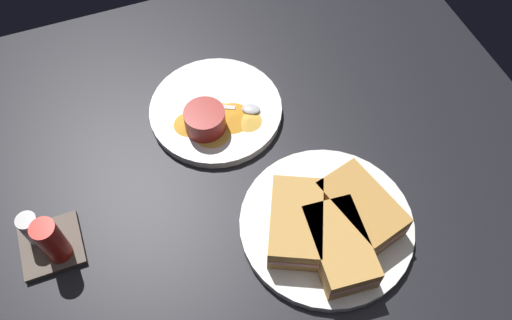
# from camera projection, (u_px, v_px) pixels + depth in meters

# --- Properties ---
(ground_plane) EXTENTS (1.10, 1.10, 0.03)m
(ground_plane) POSITION_uv_depth(u_px,v_px,m) (252.00, 225.00, 0.84)
(ground_plane) COLOR black
(plate_sandwich_main) EXTENTS (0.27, 0.27, 0.02)m
(plate_sandwich_main) POSITION_uv_depth(u_px,v_px,m) (326.00, 225.00, 0.82)
(plate_sandwich_main) COLOR white
(plate_sandwich_main) RESTS_ON ground_plane
(sandwich_half_near) EXTENTS (0.15, 0.12, 0.05)m
(sandwich_half_near) POSITION_uv_depth(u_px,v_px,m) (296.00, 223.00, 0.78)
(sandwich_half_near) COLOR tan
(sandwich_half_near) RESTS_ON plate_sandwich_main
(sandwich_half_far) EXTENTS (0.14, 0.09, 0.05)m
(sandwich_half_far) POSITION_uv_depth(u_px,v_px,m) (339.00, 246.00, 0.76)
(sandwich_half_far) COLOR tan
(sandwich_half_far) RESTS_ON plate_sandwich_main
(sandwich_half_extra) EXTENTS (0.15, 0.11, 0.05)m
(sandwich_half_extra) POSITION_uv_depth(u_px,v_px,m) (361.00, 208.00, 0.80)
(sandwich_half_extra) COLOR #C68C42
(sandwich_half_extra) RESTS_ON plate_sandwich_main
(ramekin_dark_sauce) EXTENTS (0.06, 0.06, 0.04)m
(ramekin_dark_sauce) POSITION_uv_depth(u_px,v_px,m) (368.00, 214.00, 0.79)
(ramekin_dark_sauce) COLOR #0C144C
(ramekin_dark_sauce) RESTS_ON plate_sandwich_main
(spoon_by_dark_ramekin) EXTENTS (0.06, 0.09, 0.01)m
(spoon_by_dark_ramekin) POSITION_uv_depth(u_px,v_px,m) (332.00, 215.00, 0.81)
(spoon_by_dark_ramekin) COLOR silver
(spoon_by_dark_ramekin) RESTS_ON plate_sandwich_main
(plate_chips_companion) EXTENTS (0.23, 0.23, 0.02)m
(plate_chips_companion) POSITION_uv_depth(u_px,v_px,m) (216.00, 110.00, 0.94)
(plate_chips_companion) COLOR white
(plate_chips_companion) RESTS_ON ground_plane
(ramekin_light_gravy) EXTENTS (0.07, 0.07, 0.04)m
(ramekin_light_gravy) POSITION_uv_depth(u_px,v_px,m) (205.00, 119.00, 0.89)
(ramekin_light_gravy) COLOR maroon
(ramekin_light_gravy) RESTS_ON plate_chips_companion
(spoon_by_gravy_ramekin) EXTENTS (0.06, 0.09, 0.01)m
(spoon_by_gravy_ramekin) POSITION_uv_depth(u_px,v_px,m) (244.00, 109.00, 0.92)
(spoon_by_gravy_ramekin) COLOR silver
(spoon_by_gravy_ramekin) RESTS_ON plate_chips_companion
(plantain_chip_scatter) EXTENTS (0.12, 0.16, 0.01)m
(plantain_chip_scatter) POSITION_uv_depth(u_px,v_px,m) (218.00, 121.00, 0.91)
(plantain_chip_scatter) COLOR gold
(plantain_chip_scatter) RESTS_ON plate_chips_companion
(condiment_caddy) EXTENTS (0.09, 0.09, 0.10)m
(condiment_caddy) POSITION_uv_depth(u_px,v_px,m) (47.00, 240.00, 0.77)
(condiment_caddy) COLOR brown
(condiment_caddy) RESTS_ON ground_plane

